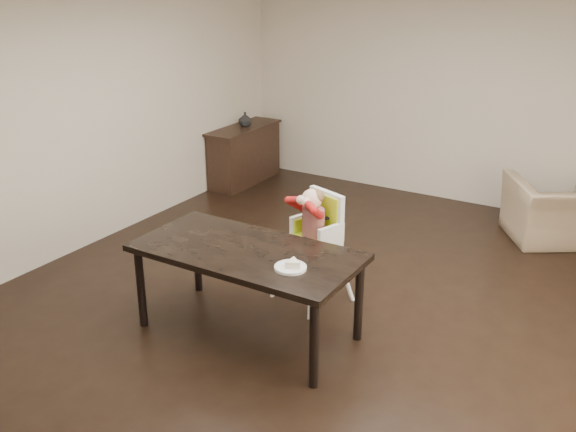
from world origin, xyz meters
The scene contains 8 objects.
ground centered at (0.00, 0.00, 0.00)m, with size 7.00×7.00×0.00m, color black.
room_walls centered at (0.00, 0.00, 1.86)m, with size 6.02×7.02×2.71m.
dining_table centered at (-0.49, -0.55, 0.67)m, with size 1.80×0.90×0.75m.
high_chair centered at (-0.31, 0.25, 0.75)m, with size 0.56×0.56×1.06m.
plate centered at (-0.01, -0.66, 0.77)m, with size 0.24×0.24×0.07m.
armchair centered at (1.35, 2.80, 0.46)m, with size 1.06×0.69×0.92m, color tan.
sideboard centered at (-2.78, 2.70, 0.40)m, with size 0.44×1.26×0.79m.
vase centered at (-2.78, 2.74, 0.88)m, with size 0.19×0.19×0.19m, color #99999E.
Camera 1 is at (2.18, -4.33, 2.84)m, focal length 40.00 mm.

